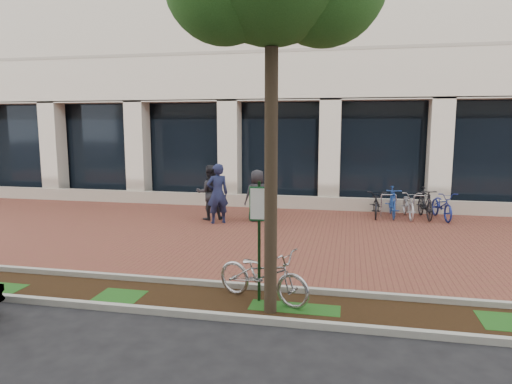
% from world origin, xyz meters
% --- Properties ---
extents(ground, '(120.00, 120.00, 0.00)m').
position_xyz_m(ground, '(0.00, 0.00, 0.00)').
color(ground, black).
rests_on(ground, ground).
extents(brick_plaza, '(40.00, 9.00, 0.01)m').
position_xyz_m(brick_plaza, '(0.00, 0.00, 0.01)').
color(brick_plaza, brown).
rests_on(brick_plaza, ground).
extents(planting_strip, '(40.00, 1.50, 0.01)m').
position_xyz_m(planting_strip, '(0.00, -5.25, 0.01)').
color(planting_strip, black).
rests_on(planting_strip, ground).
extents(curb_plaza_side, '(40.00, 0.12, 0.12)m').
position_xyz_m(curb_plaza_side, '(0.00, -4.50, 0.06)').
color(curb_plaza_side, '#A1A198').
rests_on(curb_plaza_side, ground).
extents(curb_street_side, '(40.00, 0.12, 0.12)m').
position_xyz_m(curb_street_side, '(0.00, -6.00, 0.06)').
color(curb_street_side, '#A1A198').
rests_on(curb_street_side, ground).
extents(parking_sign, '(0.34, 0.07, 2.24)m').
position_xyz_m(parking_sign, '(1.20, -5.09, 1.44)').
color(parking_sign, '#133516').
rests_on(parking_sign, ground).
extents(locked_bicycle, '(2.04, 1.34, 1.02)m').
position_xyz_m(locked_bicycle, '(1.26, -5.04, 0.51)').
color(locked_bicycle, '#B3B3B7').
rests_on(locked_bicycle, ground).
extents(pedestrian_left, '(0.87, 0.78, 1.99)m').
position_xyz_m(pedestrian_left, '(-1.47, 1.30, 0.99)').
color(pedestrian_left, '#1E244B').
rests_on(pedestrian_left, ground).
extents(pedestrian_mid, '(1.13, 1.03, 1.88)m').
position_xyz_m(pedestrian_mid, '(-1.91, 1.84, 0.94)').
color(pedestrian_mid, '#2A292F').
rests_on(pedestrian_mid, ground).
extents(pedestrian_right, '(1.02, 0.90, 1.75)m').
position_xyz_m(pedestrian_right, '(-0.26, 1.93, 0.88)').
color(pedestrian_right, '#28272C').
rests_on(pedestrian_right, ground).
extents(bike_rack_cluster, '(3.04, 1.94, 1.08)m').
position_xyz_m(bike_rack_cluster, '(4.84, 3.52, 0.51)').
color(bike_rack_cluster, black).
rests_on(bike_rack_cluster, ground).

